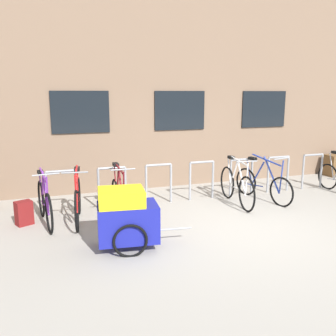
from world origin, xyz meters
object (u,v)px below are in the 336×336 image
(bicycle_red, at_px, (78,200))
(backpack, at_px, (24,213))
(bicycle_blue, at_px, (263,184))
(bicycle_maroon, at_px, (119,198))
(bicycle_white, at_px, (236,186))
(bike_trailer, at_px, (126,217))
(bicycle_purple, at_px, (45,203))

(bicycle_red, relative_size, backpack, 3.89)
(bicycle_blue, relative_size, bicycle_maroon, 1.05)
(bicycle_red, bearing_deg, bicycle_blue, 1.23)
(bicycle_white, distance_m, bike_trailer, 3.10)
(bicycle_white, bearing_deg, bicycle_purple, 179.46)
(bicycle_blue, relative_size, backpack, 3.82)
(backpack, bearing_deg, bicycle_blue, -25.46)
(bicycle_red, distance_m, bicycle_blue, 4.00)
(bicycle_blue, bearing_deg, bicycle_maroon, -178.40)
(bicycle_red, height_order, bicycle_maroon, bicycle_red)
(bicycle_white, relative_size, bike_trailer, 1.17)
(bicycle_white, height_order, bicycle_maroon, bicycle_maroon)
(bicycle_red, distance_m, bicycle_maroon, 0.78)
(bicycle_red, relative_size, bicycle_blue, 1.02)
(bicycle_red, height_order, bicycle_blue, bicycle_red)
(bicycle_red, height_order, bike_trailer, bicycle_red)
(bicycle_red, distance_m, backpack, 0.96)
(bicycle_purple, bearing_deg, backpack, 173.75)
(bicycle_blue, bearing_deg, bicycle_red, -178.77)
(bicycle_maroon, bearing_deg, bicycle_purple, 177.31)
(bike_trailer, bearing_deg, bicycle_white, 28.83)
(bicycle_red, xyz_separation_m, bike_trailer, (0.60, -1.47, 0.10))
(bicycle_red, height_order, backpack, bicycle_red)
(bicycle_maroon, bearing_deg, bicycle_red, 179.72)
(bicycle_blue, xyz_separation_m, backpack, (-4.95, 0.01, -0.14))
(bicycle_red, relative_size, bicycle_maroon, 1.07)
(bicycle_maroon, bearing_deg, bike_trailer, -96.96)
(bicycle_maroon, xyz_separation_m, bike_trailer, (-0.18, -1.47, 0.12))
(bicycle_blue, bearing_deg, backpack, 179.84)
(bicycle_purple, xyz_separation_m, bicycle_maroon, (1.35, -0.06, -0.01))
(bicycle_purple, height_order, bicycle_maroon, bicycle_maroon)
(bicycle_maroon, height_order, backpack, bicycle_maroon)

